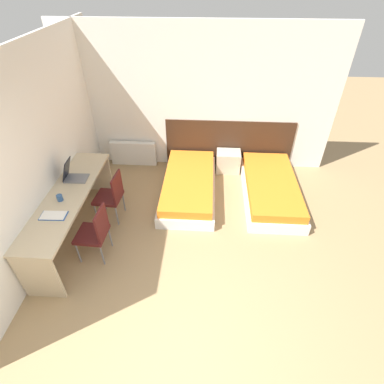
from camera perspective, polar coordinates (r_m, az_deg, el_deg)
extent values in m
plane|color=#9E7F56|center=(3.81, -2.18, -26.73)|extent=(20.00, 20.00, 0.00)
cube|color=white|center=(5.81, 1.11, 16.94)|extent=(5.11, 0.05, 2.70)
cube|color=white|center=(4.69, -26.71, 7.27)|extent=(0.05, 4.78, 2.70)
cube|color=#382316|center=(6.15, 7.03, 9.08)|extent=(2.52, 0.03, 0.98)
cube|color=silver|center=(5.51, -0.60, 0.68)|extent=(0.95, 1.96, 0.20)
cube|color=orange|center=(5.40, -0.61, 2.15)|extent=(0.87, 1.88, 0.15)
cube|color=silver|center=(5.61, 14.61, 0.08)|extent=(0.95, 1.96, 0.20)
cube|color=orange|center=(5.51, 14.90, 1.52)|extent=(0.87, 1.88, 0.15)
cube|color=beige|center=(6.11, 6.90, 5.83)|extent=(0.47, 0.35, 0.42)
cube|color=silver|center=(6.37, -11.06, 7.26)|extent=(0.93, 0.12, 0.50)
cube|color=#C6B28E|center=(4.66, -22.68, -0.62)|extent=(0.57, 2.30, 0.04)
cube|color=#C6B28E|center=(4.23, -27.12, -14.41)|extent=(0.51, 0.04, 0.74)
cube|color=#C6B28E|center=(5.70, -17.64, 3.46)|extent=(0.51, 0.04, 0.74)
cube|color=#511919|center=(5.00, -15.69, -1.02)|extent=(0.44, 0.44, 0.05)
cube|color=#511919|center=(4.79, -14.08, 0.99)|extent=(0.06, 0.37, 0.43)
cylinder|color=slate|center=(5.08, -17.77, -3.95)|extent=(0.02, 0.02, 0.38)
cylinder|color=slate|center=(5.31, -16.38, -1.49)|extent=(0.02, 0.02, 0.38)
cylinder|color=slate|center=(4.95, -14.10, -4.40)|extent=(0.02, 0.02, 0.38)
cylinder|color=slate|center=(5.19, -12.85, -1.85)|extent=(0.02, 0.02, 0.38)
cube|color=#511919|center=(4.44, -18.57, -7.63)|extent=(0.42, 0.42, 0.05)
cube|color=#511919|center=(4.21, -16.85, -5.65)|extent=(0.05, 0.37, 0.43)
cylinder|color=slate|center=(4.56, -20.84, -10.82)|extent=(0.02, 0.02, 0.38)
cylinder|color=slate|center=(4.76, -19.25, -7.75)|extent=(0.02, 0.02, 0.38)
cylinder|color=slate|center=(4.42, -16.71, -11.44)|extent=(0.02, 0.02, 0.38)
cylinder|color=slate|center=(4.64, -15.29, -8.24)|extent=(0.02, 0.02, 0.38)
cube|color=slate|center=(4.92, -21.13, 2.43)|extent=(0.34, 0.25, 0.02)
cube|color=black|center=(4.87, -22.79, 4.02)|extent=(0.13, 0.25, 0.32)
cube|color=#1E4793|center=(4.34, -24.87, -4.12)|extent=(0.34, 0.19, 0.01)
cube|color=white|center=(4.33, -24.90, -4.03)|extent=(0.32, 0.18, 0.01)
cylinder|color=#2D5184|center=(4.55, -23.89, -1.02)|extent=(0.08, 0.08, 0.09)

